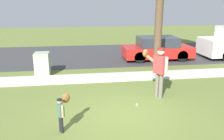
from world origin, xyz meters
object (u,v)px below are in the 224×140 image
baseball (137,105)px  utility_cabinet (42,64)px  person_adult (159,67)px  parked_hatchback_red (157,48)px  person_child (62,108)px

baseball → utility_cabinet: 5.31m
person_adult → utility_cabinet: size_ratio=1.69×
parked_hatchback_red → utility_cabinet: bearing=-160.3°
baseball → utility_cabinet: (-3.51, 3.95, 0.49)m
utility_cabinet → parked_hatchback_red: size_ratio=0.26×
person_child → baseball: person_child is taller
baseball → parked_hatchback_red: bearing=66.1°
baseball → person_adult: bearing=33.6°
utility_cabinet → parked_hatchback_red: bearing=19.7°
person_adult → parked_hatchback_red: bearing=-138.2°
baseball → utility_cabinet: bearing=131.6°
baseball → parked_hatchback_red: size_ratio=0.02×
person_adult → person_child: (-3.16, -1.79, -0.46)m
person_adult → baseball: person_adult is taller
person_child → parked_hatchback_red: bearing=25.9°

